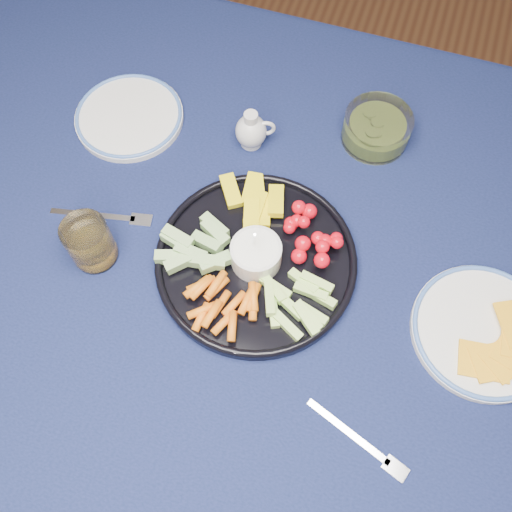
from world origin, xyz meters
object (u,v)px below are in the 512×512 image
(crudite_platter, at_px, (255,259))
(cheese_plate, at_px, (484,330))
(side_plate_extra, at_px, (129,116))
(dining_table, at_px, (295,279))
(pickle_bowl, at_px, (376,129))
(creamer_pitcher, at_px, (252,131))
(juice_tumbler, at_px, (91,244))

(crudite_platter, xyz_separation_m, cheese_plate, (0.37, -0.00, -0.01))
(cheese_plate, distance_m, side_plate_extra, 0.72)
(dining_table, relative_size, crudite_platter, 5.10)
(dining_table, bearing_deg, pickle_bowl, 77.27)
(creamer_pitcher, bearing_deg, crudite_platter, -70.43)
(cheese_plate, distance_m, juice_tumbler, 0.63)
(crudite_platter, bearing_deg, pickle_bowl, 67.73)
(dining_table, relative_size, creamer_pitcher, 21.36)
(crudite_platter, height_order, cheese_plate, crudite_platter)
(dining_table, bearing_deg, crudite_platter, -152.22)
(juice_tumbler, bearing_deg, creamer_pitcher, 60.03)
(juice_tumbler, height_order, side_plate_extra, juice_tumbler)
(dining_table, distance_m, cheese_plate, 0.32)
(dining_table, relative_size, juice_tumbler, 19.16)
(crudite_platter, height_order, juice_tumbler, crudite_platter)
(crudite_platter, height_order, pickle_bowl, crudite_platter)
(creamer_pitcher, bearing_deg, side_plate_extra, -175.02)
(crudite_platter, distance_m, cheese_plate, 0.37)
(pickle_bowl, height_order, juice_tumbler, juice_tumbler)
(juice_tumbler, distance_m, side_plate_extra, 0.28)
(creamer_pitcher, height_order, cheese_plate, creamer_pitcher)
(cheese_plate, bearing_deg, dining_table, 173.26)
(crudite_platter, relative_size, creamer_pitcher, 4.19)
(crudite_platter, bearing_deg, dining_table, 27.78)
(dining_table, relative_size, cheese_plate, 7.57)
(dining_table, xyz_separation_m, cheese_plate, (0.30, -0.04, 0.10))
(creamer_pitcher, height_order, pickle_bowl, creamer_pitcher)
(pickle_bowl, relative_size, side_plate_extra, 0.61)
(dining_table, xyz_separation_m, creamer_pitcher, (-0.15, 0.20, 0.12))
(dining_table, height_order, crudite_platter, crudite_platter)
(crudite_platter, relative_size, side_plate_extra, 1.63)
(juice_tumbler, bearing_deg, dining_table, 17.34)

